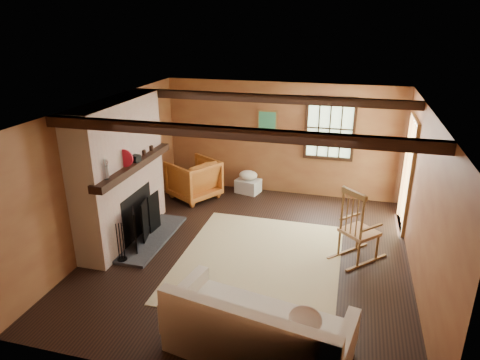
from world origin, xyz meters
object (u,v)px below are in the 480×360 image
(laundry_basket, at_px, (248,186))
(armchair, at_px, (194,179))
(fireplace, at_px, (122,178))
(sofa, at_px, (257,334))
(rocking_chair, at_px, (358,230))

(laundry_basket, distance_m, armchair, 1.23)
(fireplace, bearing_deg, sofa, -37.81)
(laundry_basket, bearing_deg, fireplace, -121.81)
(fireplace, xyz_separation_m, laundry_basket, (1.57, 2.53, -0.95))
(laundry_basket, height_order, armchair, armchair)
(laundry_basket, bearing_deg, sofa, -75.00)
(rocking_chair, xyz_separation_m, laundry_basket, (-2.32, 2.26, -0.36))
(fireplace, xyz_separation_m, sofa, (2.84, -2.20, -0.80))
(sofa, bearing_deg, rocking_chair, 77.53)
(fireplace, relative_size, armchair, 2.60)
(fireplace, bearing_deg, armchair, 75.01)
(sofa, bearing_deg, laundry_basket, 115.72)
(rocking_chair, xyz_separation_m, sofa, (-1.06, -2.47, -0.21))
(fireplace, xyz_separation_m, rocking_chair, (3.89, 0.27, -0.59))
(fireplace, height_order, rocking_chair, fireplace)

